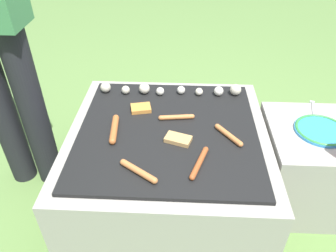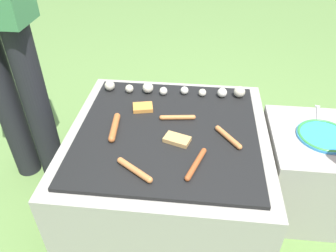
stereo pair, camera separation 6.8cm
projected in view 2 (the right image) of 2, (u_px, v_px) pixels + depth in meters
ground_plane at (168, 194)px, 1.78m from camera, size 14.00×14.00×0.00m
grill at (168, 165)px, 1.65m from camera, size 0.93×0.93×0.45m
side_ledge at (310, 172)px, 1.61m from camera, size 0.45×0.47×0.45m
sausage_front_center at (228, 137)px, 1.45m from camera, size 0.11×0.15×0.02m
sausage_back_center at (134, 170)px, 1.28m from camera, size 0.16×0.12×0.03m
sausage_front_left at (115, 127)px, 1.50m from camera, size 0.05×0.20×0.03m
sausage_back_left at (178, 117)px, 1.57m from camera, size 0.17×0.04×0.02m
sausage_front_right at (196, 164)px, 1.31m from camera, size 0.08×0.19×0.02m
bread_slice_right at (143, 107)px, 1.64m from camera, size 0.11×0.09×0.02m
bread_slice_left at (177, 139)px, 1.44m from camera, size 0.13×0.10×0.02m
mushroom_row at (175, 90)px, 1.75m from camera, size 0.75×0.07×0.06m
plate_colorful at (324, 136)px, 1.46m from camera, size 0.24×0.24×0.02m
fork_utensil at (317, 113)px, 1.61m from camera, size 0.06×0.16×0.01m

